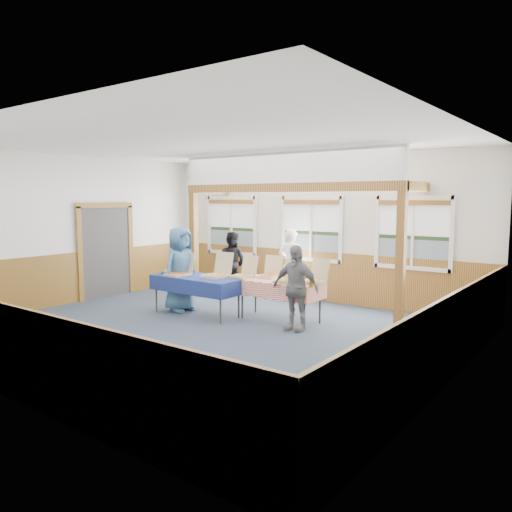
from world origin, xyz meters
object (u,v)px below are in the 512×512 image
at_px(table_left, 198,279).
at_px(man_blue, 180,269).
at_px(woman_white, 291,265).
at_px(table_right, 278,284).
at_px(woman_black, 232,262).
at_px(person_grey, 295,288).

bearing_deg(table_left, man_blue, 160.48).
distance_m(woman_white, man_blue, 2.54).
bearing_deg(man_blue, table_left, -92.87).
height_order(table_right, woman_black, woman_black).
bearing_deg(woman_black, woman_white, 175.73).
bearing_deg(person_grey, table_left, -178.68).
xyz_separation_m(table_right, person_grey, (0.62, -0.39, 0.05)).
bearing_deg(table_right, woman_white, 109.03).
bearing_deg(person_grey, woman_black, 144.20).
distance_m(table_left, woman_black, 2.32).
relative_size(woman_white, person_grey, 1.08).
distance_m(table_right, woman_black, 2.91).
relative_size(table_left, woman_black, 1.37).
xyz_separation_m(table_left, person_grey, (2.15, 0.15, 0.04)).
relative_size(table_left, person_grey, 1.37).
xyz_separation_m(table_left, woman_black, (-0.91, 2.14, 0.04)).
relative_size(man_blue, person_grey, 1.15).
height_order(woman_black, man_blue, man_blue).
distance_m(woman_black, man_blue, 2.16).
relative_size(table_right, woman_white, 1.07).
xyz_separation_m(table_right, man_blue, (-2.03, -0.52, 0.16)).
height_order(table_right, man_blue, man_blue).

